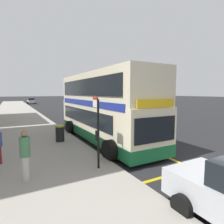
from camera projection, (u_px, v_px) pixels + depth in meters
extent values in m
plane|color=black|center=(57.00, 109.00, 35.59)|extent=(260.00, 260.00, 0.00)
cube|color=gray|center=(16.00, 110.00, 32.25)|extent=(6.00, 76.00, 0.14)
cube|color=beige|center=(102.00, 120.00, 12.51)|extent=(2.51, 10.42, 2.30)
cube|color=beige|center=(102.00, 88.00, 12.29)|extent=(2.49, 10.21, 1.90)
cube|color=#196B3D|center=(102.00, 132.00, 12.60)|extent=(2.53, 10.44, 0.60)
cube|color=navy|center=(102.00, 102.00, 12.39)|extent=(2.54, 9.59, 0.36)
cube|color=black|center=(82.00, 116.00, 12.22)|extent=(0.04, 8.34, 0.90)
cube|color=black|center=(84.00, 87.00, 11.68)|extent=(0.04, 9.17, 1.00)
cube|color=black|center=(156.00, 130.00, 7.92)|extent=(2.21, 0.04, 1.10)
cube|color=yellow|center=(156.00, 103.00, 7.80)|extent=(2.01, 0.04, 0.36)
cylinder|color=black|center=(111.00, 150.00, 8.69)|extent=(0.56, 1.00, 1.00)
cylinder|color=black|center=(156.00, 143.00, 9.97)|extent=(0.56, 1.00, 1.00)
cylinder|color=black|center=(71.00, 127.00, 14.46)|extent=(0.56, 1.00, 1.00)
cylinder|color=black|center=(102.00, 124.00, 15.74)|extent=(0.56, 1.00, 1.00)
cube|color=gold|center=(80.00, 141.00, 12.16)|extent=(0.16, 13.04, 0.01)
cube|color=gold|center=(117.00, 137.00, 13.46)|extent=(0.16, 13.04, 0.01)
cube|color=gold|center=(170.00, 175.00, 7.18)|extent=(2.89, 0.16, 0.01)
cube|color=gold|center=(72.00, 125.00, 18.43)|extent=(2.89, 0.16, 0.01)
cylinder|color=black|center=(98.00, 134.00, 7.40)|extent=(0.09, 0.09, 2.78)
cube|color=silver|center=(95.00, 103.00, 7.49)|extent=(0.05, 0.42, 0.30)
cube|color=red|center=(95.00, 98.00, 7.47)|extent=(0.05, 0.42, 0.10)
cube|color=black|center=(97.00, 136.00, 7.49)|extent=(0.06, 0.28, 0.40)
cylinder|color=black|center=(182.00, 206.00, 4.76)|extent=(0.22, 0.60, 0.60)
cube|color=#B2B5BA|center=(31.00, 101.00, 52.32)|extent=(1.76, 4.20, 0.72)
cube|color=black|center=(31.00, 99.00, 52.17)|extent=(1.52, 1.90, 0.60)
cylinder|color=black|center=(27.00, 103.00, 53.05)|extent=(0.22, 0.60, 0.60)
cylinder|color=black|center=(34.00, 102.00, 53.94)|extent=(0.22, 0.60, 0.60)
cylinder|color=black|center=(28.00, 103.00, 50.78)|extent=(0.22, 0.60, 0.60)
cylinder|color=black|center=(35.00, 103.00, 51.67)|extent=(0.22, 0.60, 0.60)
cylinder|color=#B7B2AD|center=(26.00, 169.00, 6.42)|extent=(0.24, 0.24, 0.86)
cylinder|color=#3F724C|center=(25.00, 147.00, 6.34)|extent=(0.34, 0.34, 0.68)
sphere|color=#8C664C|center=(24.00, 133.00, 6.29)|extent=(0.23, 0.23, 0.23)
cylinder|color=black|center=(60.00, 134.00, 11.65)|extent=(0.53, 0.53, 0.91)
cylinder|color=#A5991E|center=(60.00, 126.00, 11.59)|extent=(0.55, 0.55, 0.08)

